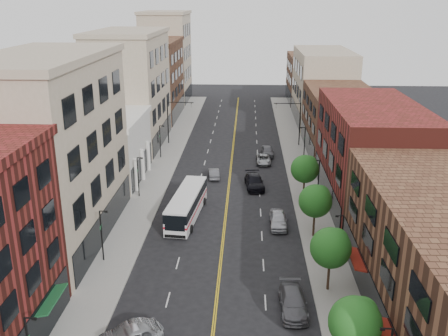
# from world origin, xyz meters

# --- Properties ---
(ground) EXTENTS (220.00, 220.00, 0.00)m
(ground) POSITION_xyz_m (0.00, 0.00, 0.00)
(ground) COLOR black
(ground) RESTS_ON ground
(sidewalk_left) EXTENTS (4.00, 110.00, 0.15)m
(sidewalk_left) POSITION_xyz_m (-10.00, 35.00, 0.07)
(sidewalk_left) COLOR gray
(sidewalk_left) RESTS_ON ground
(sidewalk_right) EXTENTS (4.00, 110.00, 0.15)m
(sidewalk_right) POSITION_xyz_m (10.00, 35.00, 0.07)
(sidewalk_right) COLOR gray
(sidewalk_right) RESTS_ON ground
(bldg_l_tanoffice) EXTENTS (10.00, 22.00, 18.00)m
(bldg_l_tanoffice) POSITION_xyz_m (-17.00, 13.00, 9.00)
(bldg_l_tanoffice) COLOR tan
(bldg_l_tanoffice) RESTS_ON ground
(bldg_l_white) EXTENTS (10.00, 14.00, 8.00)m
(bldg_l_white) POSITION_xyz_m (-17.00, 31.00, 4.00)
(bldg_l_white) COLOR silver
(bldg_l_white) RESTS_ON ground
(bldg_l_far_a) EXTENTS (10.00, 20.00, 18.00)m
(bldg_l_far_a) POSITION_xyz_m (-17.00, 48.00, 9.00)
(bldg_l_far_a) COLOR tan
(bldg_l_far_a) RESTS_ON ground
(bldg_l_far_b) EXTENTS (10.00, 20.00, 15.00)m
(bldg_l_far_b) POSITION_xyz_m (-17.00, 68.00, 7.50)
(bldg_l_far_b) COLOR brown
(bldg_l_far_b) RESTS_ON ground
(bldg_l_far_c) EXTENTS (10.00, 16.00, 20.00)m
(bldg_l_far_c) POSITION_xyz_m (-17.00, 86.00, 10.00)
(bldg_l_far_c) COLOR tan
(bldg_l_far_c) RESTS_ON ground
(bldg_r_near) EXTENTS (10.00, 26.00, 10.00)m
(bldg_r_near) POSITION_xyz_m (17.00, 0.00, 5.00)
(bldg_r_near) COLOR brown
(bldg_r_near) RESTS_ON ground
(bldg_r_mid) EXTENTS (10.00, 22.00, 12.00)m
(bldg_r_mid) POSITION_xyz_m (17.00, 24.00, 6.00)
(bldg_r_mid) COLOR #5A1E17
(bldg_r_mid) RESTS_ON ground
(bldg_r_far_a) EXTENTS (10.00, 20.00, 10.00)m
(bldg_r_far_a) POSITION_xyz_m (17.00, 45.00, 5.00)
(bldg_r_far_a) COLOR brown
(bldg_r_far_a) RESTS_ON ground
(bldg_r_far_b) EXTENTS (10.00, 22.00, 14.00)m
(bldg_r_far_b) POSITION_xyz_m (17.00, 66.00, 7.00)
(bldg_r_far_b) COLOR tan
(bldg_r_far_b) RESTS_ON ground
(bldg_r_far_c) EXTENTS (10.00, 18.00, 11.00)m
(bldg_r_far_c) POSITION_xyz_m (17.00, 86.00, 5.50)
(bldg_r_far_c) COLOR brown
(bldg_r_far_c) RESTS_ON ground
(tree_r_0) EXTENTS (3.40, 3.40, 5.59)m
(tree_r_0) POSITION_xyz_m (9.39, -5.93, 4.13)
(tree_r_0) COLOR black
(tree_r_0) RESTS_ON sidewalk_right
(tree_r_1) EXTENTS (3.40, 3.40, 5.59)m
(tree_r_1) POSITION_xyz_m (9.39, 4.07, 4.13)
(tree_r_1) COLOR black
(tree_r_1) RESTS_ON sidewalk_right
(tree_r_2) EXTENTS (3.40, 3.40, 5.59)m
(tree_r_2) POSITION_xyz_m (9.39, 14.07, 4.13)
(tree_r_2) COLOR black
(tree_r_2) RESTS_ON sidewalk_right
(tree_r_3) EXTENTS (3.40, 3.40, 5.59)m
(tree_r_3) POSITION_xyz_m (9.39, 24.07, 4.13)
(tree_r_3) COLOR black
(tree_r_3) RESTS_ON sidewalk_right
(lamp_l_1) EXTENTS (0.81, 0.55, 5.05)m
(lamp_l_1) POSITION_xyz_m (-10.95, 8.00, 2.97)
(lamp_l_1) COLOR black
(lamp_l_1) RESTS_ON sidewalk_left
(lamp_l_2) EXTENTS (0.81, 0.55, 5.05)m
(lamp_l_2) POSITION_xyz_m (-10.95, 24.00, 2.97)
(lamp_l_2) COLOR black
(lamp_l_2) RESTS_ON sidewalk_left
(lamp_l_3) EXTENTS (0.81, 0.55, 5.05)m
(lamp_l_3) POSITION_xyz_m (-10.95, 40.00, 2.97)
(lamp_l_3) COLOR black
(lamp_l_3) RESTS_ON sidewalk_left
(lamp_r_1) EXTENTS (0.81, 0.55, 5.05)m
(lamp_r_1) POSITION_xyz_m (10.95, 8.00, 2.97)
(lamp_r_1) COLOR black
(lamp_r_1) RESTS_ON sidewalk_right
(lamp_r_2) EXTENTS (0.81, 0.55, 5.05)m
(lamp_r_2) POSITION_xyz_m (10.95, 24.00, 2.97)
(lamp_r_2) COLOR black
(lamp_r_2) RESTS_ON sidewalk_right
(lamp_r_3) EXTENTS (0.81, 0.55, 5.05)m
(lamp_r_3) POSITION_xyz_m (10.95, 40.00, 2.97)
(lamp_r_3) COLOR black
(lamp_r_3) RESTS_ON sidewalk_right
(signal_mast_left) EXTENTS (4.49, 0.18, 7.20)m
(signal_mast_left) POSITION_xyz_m (-10.27, 48.00, 4.65)
(signal_mast_left) COLOR black
(signal_mast_left) RESTS_ON sidewalk_left
(signal_mast_right) EXTENTS (4.49, 0.18, 7.20)m
(signal_mast_right) POSITION_xyz_m (10.27, 48.00, 4.65)
(signal_mast_right) COLOR black
(signal_mast_right) RESTS_ON sidewalk_right
(city_bus) EXTENTS (3.61, 11.62, 2.94)m
(city_bus) POSITION_xyz_m (-4.33, 18.27, 1.71)
(city_bus) COLOR silver
(city_bus) RESTS_ON ground
(car_angle_b) EXTENTS (4.49, 3.43, 1.42)m
(car_angle_b) POSITION_xyz_m (-5.91, -3.49, 0.71)
(car_angle_b) COLOR #97999E
(car_angle_b) RESTS_ON ground
(car_parked_mid) EXTENTS (2.24, 5.22, 1.50)m
(car_parked_mid) POSITION_xyz_m (6.12, 1.05, 0.75)
(car_parked_mid) COLOR #56555B
(car_parked_mid) RESTS_ON ground
(car_parked_far) EXTENTS (1.91, 4.69, 1.59)m
(car_parked_far) POSITION_xyz_m (5.80, 16.42, 0.80)
(car_parked_far) COLOR #AAACB2
(car_parked_far) RESTS_ON ground
(car_lane_behind) EXTENTS (1.84, 4.07, 1.29)m
(car_lane_behind) POSITION_xyz_m (-2.18, 31.50, 0.65)
(car_lane_behind) COLOR #4E4F54
(car_lane_behind) RESTS_ON ground
(car_lane_a) EXTENTS (2.86, 5.73, 1.60)m
(car_lane_a) POSITION_xyz_m (3.34, 28.00, 0.80)
(car_lane_a) COLOR black
(car_lane_a) RESTS_ON ground
(car_lane_b) EXTENTS (2.24, 4.67, 1.28)m
(car_lane_b) POSITION_xyz_m (4.80, 38.19, 0.64)
(car_lane_b) COLOR #93969A
(car_lane_b) RESTS_ON ground
(car_lane_c) EXTENTS (2.11, 4.56, 1.51)m
(car_lane_c) POSITION_xyz_m (5.50, 42.00, 0.76)
(car_lane_c) COLOR #57575D
(car_lane_c) RESTS_ON ground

